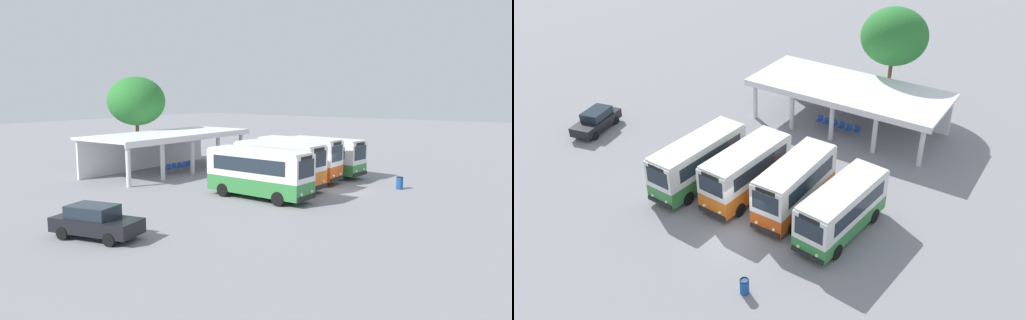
% 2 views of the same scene
% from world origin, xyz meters
% --- Properties ---
extents(ground_plane, '(180.00, 180.00, 0.00)m').
position_xyz_m(ground_plane, '(0.00, 0.00, 0.00)').
color(ground_plane, gray).
extents(city_bus_nearest_orange, '(2.56, 7.49, 3.25)m').
position_xyz_m(city_bus_nearest_orange, '(-5.41, 3.16, 1.80)').
color(city_bus_nearest_orange, black).
rests_on(city_bus_nearest_orange, ground).
extents(city_bus_second_in_row, '(2.66, 6.90, 3.35)m').
position_xyz_m(city_bus_second_in_row, '(-2.02, 3.74, 1.85)').
color(city_bus_second_in_row, black).
rests_on(city_bus_second_in_row, ground).
extents(city_bus_middle_cream, '(2.32, 6.65, 3.41)m').
position_xyz_m(city_bus_middle_cream, '(1.38, 4.02, 1.87)').
color(city_bus_middle_cream, black).
rests_on(city_bus_middle_cream, ground).
extents(city_bus_fourth_amber, '(2.89, 6.94, 3.14)m').
position_xyz_m(city_bus_fourth_amber, '(4.77, 3.55, 1.74)').
color(city_bus_fourth_amber, black).
rests_on(city_bus_fourth_amber, ground).
extents(parked_car_flank, '(2.70, 4.66, 1.62)m').
position_xyz_m(parked_car_flank, '(-17.04, 4.67, 0.83)').
color(parked_car_flank, black).
rests_on(parked_car_flank, ground).
extents(terminal_canopy, '(15.16, 6.45, 3.40)m').
position_xyz_m(terminal_canopy, '(-0.83, 16.50, 2.68)').
color(terminal_canopy, silver).
rests_on(terminal_canopy, ground).
extents(waiting_chair_end_by_column, '(0.46, 0.46, 0.86)m').
position_xyz_m(waiting_chair_end_by_column, '(-2.62, 14.76, 0.52)').
color(waiting_chair_end_by_column, slate).
rests_on(waiting_chair_end_by_column, ground).
extents(waiting_chair_second_from_end, '(0.46, 0.46, 0.86)m').
position_xyz_m(waiting_chair_second_from_end, '(-1.98, 14.75, 0.52)').
color(waiting_chair_second_from_end, slate).
rests_on(waiting_chair_second_from_end, ground).
extents(waiting_chair_middle_seat, '(0.46, 0.46, 0.86)m').
position_xyz_m(waiting_chair_middle_seat, '(-1.34, 14.77, 0.52)').
color(waiting_chair_middle_seat, slate).
rests_on(waiting_chair_middle_seat, ground).
extents(waiting_chair_fourth_seat, '(0.46, 0.46, 0.86)m').
position_xyz_m(waiting_chair_fourth_seat, '(-0.69, 14.72, 0.52)').
color(waiting_chair_fourth_seat, slate).
rests_on(waiting_chair_fourth_seat, ground).
extents(waiting_chair_fifth_seat, '(0.46, 0.46, 0.86)m').
position_xyz_m(waiting_chair_fifth_seat, '(-0.05, 14.66, 0.52)').
color(waiting_chair_fifth_seat, slate).
rests_on(waiting_chair_fifth_seat, ground).
extents(waiting_chair_far_end_seat, '(0.46, 0.46, 0.86)m').
position_xyz_m(waiting_chair_far_end_seat, '(0.59, 14.77, 0.52)').
color(waiting_chair_far_end_seat, slate).
rests_on(waiting_chair_far_end_seat, ground).
extents(roadside_tree_behind_canopy, '(5.43, 5.43, 8.38)m').
position_xyz_m(roadside_tree_behind_canopy, '(0.36, 21.28, 6.06)').
color(roadside_tree_behind_canopy, brown).
rests_on(roadside_tree_behind_canopy, ground).
extents(litter_bin_apron, '(0.49, 0.49, 0.90)m').
position_xyz_m(litter_bin_apron, '(2.88, -3.46, 0.46)').
color(litter_bin_apron, '#19478C').
rests_on(litter_bin_apron, ground).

